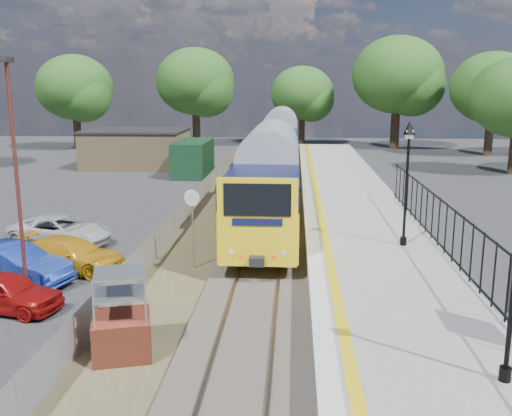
# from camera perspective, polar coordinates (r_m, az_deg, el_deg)

# --- Properties ---
(ground) EXTENTS (120.00, 120.00, 0.00)m
(ground) POSITION_cam_1_polar(r_m,az_deg,el_deg) (16.32, -0.71, -12.20)
(ground) COLOR #2D2D30
(ground) RESTS_ON ground
(track_bed) EXTENTS (5.90, 80.00, 0.29)m
(track_bed) POSITION_cam_1_polar(r_m,az_deg,el_deg) (25.43, -0.04, -2.96)
(track_bed) COLOR #473F38
(track_bed) RESTS_ON ground
(platform) EXTENTS (5.00, 70.00, 0.90)m
(platform) POSITION_cam_1_polar(r_m,az_deg,el_deg) (23.86, 10.97, -3.32)
(platform) COLOR gray
(platform) RESTS_ON ground
(platform_edge) EXTENTS (0.90, 70.00, 0.01)m
(platform_edge) POSITION_cam_1_polar(r_m,az_deg,el_deg) (23.57, 6.03, -2.21)
(platform_edge) COLOR silver
(platform_edge) RESTS_ON platform
(victorian_lamp_north) EXTENTS (0.44, 0.44, 4.60)m
(victorian_lamp_north) POSITION_cam_1_polar(r_m,az_deg,el_deg) (21.36, 14.98, 5.22)
(victorian_lamp_north) COLOR black
(victorian_lamp_north) RESTS_ON platform
(palisade_fence) EXTENTS (0.12, 26.00, 2.00)m
(palisade_fence) POSITION_cam_1_polar(r_m,az_deg,el_deg) (18.53, 20.54, -3.95)
(palisade_fence) COLOR black
(palisade_fence) RESTS_ON platform
(wire_fence) EXTENTS (0.06, 52.00, 1.20)m
(wire_fence) POSITION_cam_1_polar(r_m,az_deg,el_deg) (28.04, -7.33, -0.56)
(wire_fence) COLOR #999EA3
(wire_fence) RESTS_ON ground
(outbuilding) EXTENTS (10.80, 10.10, 3.12)m
(outbuilding) POSITION_cam_1_polar(r_m,az_deg,el_deg) (47.88, -10.86, 5.72)
(outbuilding) COLOR #9C8258
(outbuilding) RESTS_ON ground
(tree_line) EXTENTS (56.80, 43.80, 11.88)m
(tree_line) POSITION_cam_1_polar(r_m,az_deg,el_deg) (56.82, 4.16, 12.03)
(tree_line) COLOR #332319
(tree_line) RESTS_ON ground
(train) EXTENTS (2.82, 40.83, 3.51)m
(train) POSITION_cam_1_polar(r_m,az_deg,el_deg) (39.11, 2.10, 5.73)
(train) COLOR yellow
(train) RESTS_ON ground
(brick_plinth) EXTENTS (1.76, 1.76, 2.29)m
(brick_plinth) POSITION_cam_1_polar(r_m,az_deg,el_deg) (14.85, -13.34, -10.47)
(brick_plinth) COLOR #993E27
(brick_plinth) RESTS_ON ground
(speed_sign) EXTENTS (0.59, 0.21, 3.04)m
(speed_sign) POSITION_cam_1_polar(r_m,az_deg,el_deg) (20.96, -6.39, -0.68)
(speed_sign) COLOR #999EA3
(speed_sign) RESTS_ON ground
(carpark_lamp) EXTENTS (0.25, 0.50, 7.54)m
(carpark_lamp) POSITION_cam_1_polar(r_m,az_deg,el_deg) (18.58, -22.87, 3.58)
(carpark_lamp) COLOR #55201C
(carpark_lamp) RESTS_ON ground
(car_red) EXTENTS (3.78, 2.17, 1.21)m
(car_red) POSITION_cam_1_polar(r_m,az_deg,el_deg) (19.07, -23.79, -7.66)
(car_red) COLOR #9F100E
(car_red) RESTS_ON ground
(car_blue) EXTENTS (4.53, 2.64, 1.41)m
(car_blue) POSITION_cam_1_polar(r_m,az_deg,el_deg) (21.39, -23.20, -5.21)
(car_blue) COLOR navy
(car_blue) RESTS_ON ground
(car_yellow) EXTENTS (4.55, 2.65, 1.24)m
(car_yellow) POSITION_cam_1_polar(r_m,az_deg,el_deg) (22.17, -18.11, -4.46)
(car_yellow) COLOR gold
(car_yellow) RESTS_ON ground
(car_white) EXTENTS (4.84, 3.08, 1.24)m
(car_white) POSITION_cam_1_polar(r_m,az_deg,el_deg) (25.90, -18.97, -2.15)
(car_white) COLOR silver
(car_white) RESTS_ON ground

